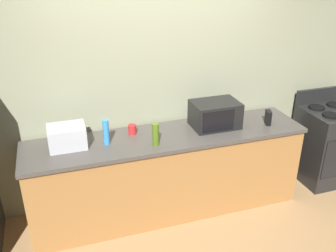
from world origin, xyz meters
TOP-DOWN VIEW (x-y plane):
  - ground_plane at (0.00, 0.00)m, footprint 8.00×8.00m
  - back_wall at (0.00, 0.81)m, footprint 6.40×0.10m
  - counter_run at (0.00, 0.40)m, footprint 2.84×0.64m
  - stove_range at (2.00, 0.40)m, footprint 0.60×0.61m
  - microwave at (0.53, 0.45)m, footprint 0.48×0.35m
  - toaster_oven at (-0.97, 0.46)m, footprint 0.34×0.26m
  - cordless_phone at (1.09, 0.32)m, footprint 0.08×0.12m
  - bottle_spray_cleaner at (-0.61, 0.41)m, footprint 0.06×0.06m
  - bottle_olive_oil at (-0.18, 0.24)m, footprint 0.06×0.06m
  - mug_red at (-0.33, 0.54)m, footprint 0.08×0.08m

SIDE VIEW (x-z plane):
  - ground_plane at x=0.00m, z-range 0.00..0.00m
  - counter_run at x=0.00m, z-range 0.00..0.90m
  - stove_range at x=2.00m, z-range -0.08..1.00m
  - mug_red at x=-0.33m, z-range 0.90..1.00m
  - cordless_phone at x=1.09m, z-range 0.90..1.05m
  - toaster_oven at x=-0.97m, z-range 0.90..1.11m
  - bottle_olive_oil at x=-0.18m, z-range 0.90..1.12m
  - bottle_spray_cleaner at x=-0.61m, z-range 0.90..1.15m
  - microwave at x=0.53m, z-range 0.90..1.17m
  - back_wall at x=0.00m, z-range 0.00..2.70m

